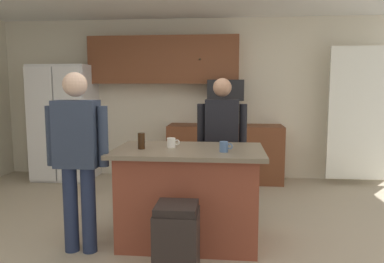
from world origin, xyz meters
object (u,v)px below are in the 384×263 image
(glass_stout_tall, at_px, (141,141))
(trash_bin, at_px, (177,242))
(person_guest_left, at_px, (222,138))
(person_guest_by_door, at_px, (78,151))
(refrigerator, at_px, (65,123))
(kitchen_island, at_px, (189,195))
(mug_blue_stoneware, at_px, (224,147))
(microwave_over_range, at_px, (226,90))
(mug_ceramic_white, at_px, (172,143))

(glass_stout_tall, bearing_deg, trash_bin, -57.00)
(person_guest_left, relative_size, trash_bin, 2.63)
(person_guest_left, relative_size, glass_stout_tall, 10.42)
(person_guest_by_door, bearing_deg, glass_stout_tall, 7.89)
(refrigerator, height_order, trash_bin, refrigerator)
(trash_bin, bearing_deg, person_guest_by_door, 157.21)
(person_guest_left, distance_m, glass_stout_tall, 1.12)
(kitchen_island, relative_size, mug_blue_stoneware, 11.75)
(microwave_over_range, xyz_separation_m, person_guest_by_door, (-1.29, -2.73, -0.51))
(glass_stout_tall, bearing_deg, person_guest_by_door, -153.48)
(person_guest_left, xyz_separation_m, person_guest_by_door, (-1.27, -1.09, 0.02))
(kitchen_island, bearing_deg, mug_ceramic_white, 165.17)
(kitchen_island, bearing_deg, mug_blue_stoneware, -24.15)
(refrigerator, distance_m, mug_ceramic_white, 3.07)
(kitchen_island, xyz_separation_m, glass_stout_tall, (-0.45, -0.07, 0.53))
(microwave_over_range, height_order, mug_blue_stoneware, microwave_over_range)
(person_guest_by_door, relative_size, glass_stout_tall, 10.63)
(refrigerator, distance_m, person_guest_left, 2.99)
(kitchen_island, height_order, person_guest_left, person_guest_left)
(mug_ceramic_white, bearing_deg, kitchen_island, -14.83)
(kitchen_island, distance_m, mug_ceramic_white, 0.53)
(mug_ceramic_white, bearing_deg, mug_blue_stoneware, -21.10)
(mug_ceramic_white, distance_m, mug_blue_stoneware, 0.55)
(person_guest_left, xyz_separation_m, mug_blue_stoneware, (0.04, -0.91, 0.05))
(person_guest_left, height_order, glass_stout_tall, person_guest_left)
(refrigerator, distance_m, glass_stout_tall, 2.98)
(refrigerator, xyz_separation_m, person_guest_by_door, (1.31, -2.61, 0.02))
(kitchen_island, relative_size, person_guest_left, 0.89)
(kitchen_island, height_order, mug_blue_stoneware, mug_blue_stoneware)
(mug_ceramic_white, bearing_deg, microwave_over_range, 78.12)
(microwave_over_range, xyz_separation_m, mug_blue_stoneware, (0.02, -2.55, -0.48))
(mug_blue_stoneware, distance_m, glass_stout_tall, 0.79)
(microwave_over_range, bearing_deg, refrigerator, -177.40)
(microwave_over_range, bearing_deg, person_guest_by_door, -115.28)
(refrigerator, xyz_separation_m, mug_ceramic_white, (2.10, -2.24, 0.05))
(refrigerator, height_order, kitchen_island, refrigerator)
(kitchen_island, distance_m, trash_bin, 0.74)
(kitchen_island, distance_m, person_guest_by_door, 1.13)
(refrigerator, relative_size, person_guest_left, 1.15)
(refrigerator, bearing_deg, kitchen_island, -45.08)
(mug_ceramic_white, relative_size, trash_bin, 0.21)
(refrigerator, height_order, person_guest_left, refrigerator)
(mug_ceramic_white, relative_size, mug_blue_stoneware, 1.04)
(microwave_over_range, relative_size, glass_stout_tall, 3.64)
(kitchen_island, bearing_deg, glass_stout_tall, -171.58)
(mug_blue_stoneware, bearing_deg, microwave_over_range, 90.36)
(microwave_over_range, bearing_deg, glass_stout_tall, -107.27)
(refrigerator, xyz_separation_m, glass_stout_tall, (1.83, -2.35, 0.08))
(microwave_over_range, relative_size, person_guest_left, 0.35)
(microwave_over_range, height_order, kitchen_island, microwave_over_range)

